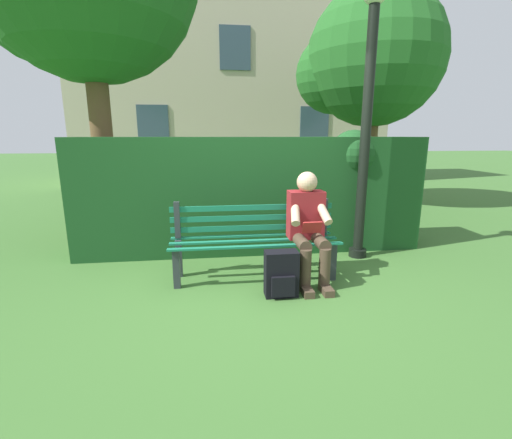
{
  "coord_description": "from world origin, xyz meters",
  "views": [
    {
      "loc": [
        0.47,
        3.67,
        1.54
      ],
      "look_at": [
        0.0,
        0.1,
        0.69
      ],
      "focal_mm": 24.97,
      "sensor_mm": 36.0,
      "label": 1
    }
  ],
  "objects_px": {
    "backpack": "(281,274)",
    "tree_far": "(368,61)",
    "person_seated": "(308,224)",
    "lamp_post": "(368,101)",
    "park_bench": "(254,238)"
  },
  "relations": [
    {
      "from": "backpack",
      "to": "tree_far",
      "type": "distance_m",
      "value": 5.93
    },
    {
      "from": "person_seated",
      "to": "lamp_post",
      "type": "relative_size",
      "value": 0.36
    },
    {
      "from": "person_seated",
      "to": "lamp_post",
      "type": "height_order",
      "value": "lamp_post"
    },
    {
      "from": "backpack",
      "to": "lamp_post",
      "type": "bearing_deg",
      "value": -140.17
    },
    {
      "from": "park_bench",
      "to": "backpack",
      "type": "xyz_separation_m",
      "value": [
        -0.2,
        0.55,
        -0.22
      ]
    },
    {
      "from": "backpack",
      "to": "lamp_post",
      "type": "height_order",
      "value": "lamp_post"
    },
    {
      "from": "backpack",
      "to": "lamp_post",
      "type": "distance_m",
      "value": 2.34
    },
    {
      "from": "person_seated",
      "to": "lamp_post",
      "type": "bearing_deg",
      "value": -143.06
    },
    {
      "from": "person_seated",
      "to": "tree_far",
      "type": "relative_size",
      "value": 0.26
    },
    {
      "from": "tree_far",
      "to": "lamp_post",
      "type": "height_order",
      "value": "tree_far"
    },
    {
      "from": "tree_far",
      "to": "park_bench",
      "type": "bearing_deg",
      "value": 53.5
    },
    {
      "from": "person_seated",
      "to": "backpack",
      "type": "xyz_separation_m",
      "value": [
        0.36,
        0.37,
        -0.4
      ]
    },
    {
      "from": "park_bench",
      "to": "tree_far",
      "type": "distance_m",
      "value": 5.53
    },
    {
      "from": "park_bench",
      "to": "person_seated",
      "type": "distance_m",
      "value": 0.61
    },
    {
      "from": "backpack",
      "to": "tree_far",
      "type": "xyz_separation_m",
      "value": [
        -2.7,
        -4.46,
        2.83
      ]
    }
  ]
}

